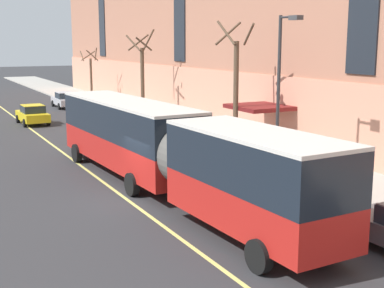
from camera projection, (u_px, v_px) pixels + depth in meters
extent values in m
plane|color=#303033|center=(134.00, 200.00, 22.18)|extent=(260.00, 260.00, 0.00)
cube|color=#ADA89E|center=(277.00, 161.00, 29.03)|extent=(5.51, 160.00, 0.15)
cube|color=tan|center=(357.00, 127.00, 27.23)|extent=(0.14, 110.00, 4.40)
cube|color=maroon|center=(260.00, 107.00, 32.07)|extent=(3.20, 3.40, 0.24)
cube|color=red|center=(127.00, 149.00, 26.07)|extent=(3.07, 11.60, 1.32)
cube|color=black|center=(127.00, 120.00, 25.79)|extent=(3.08, 11.60, 1.62)
cube|color=silver|center=(126.00, 102.00, 25.63)|extent=(3.09, 11.60, 0.12)
cube|color=#19232D|center=(87.00, 110.00, 30.75)|extent=(2.35, 0.18, 1.21)
cube|color=orange|center=(87.00, 96.00, 30.61)|extent=(1.79, 0.14, 0.28)
cube|color=black|center=(88.00, 142.00, 31.12)|extent=(2.51, 0.23, 0.24)
cube|color=white|center=(73.00, 139.00, 30.63)|extent=(0.28, 0.07, 0.18)
cube|color=white|center=(103.00, 136.00, 31.50)|extent=(0.28, 0.07, 0.18)
cylinder|color=#595651|center=(191.00, 157.00, 20.59)|extent=(2.47, 1.11, 2.43)
cube|color=red|center=(254.00, 205.00, 17.23)|extent=(2.88, 7.36, 1.32)
cube|color=black|center=(255.00, 160.00, 16.95)|extent=(2.89, 7.36, 1.62)
cube|color=silver|center=(256.00, 133.00, 16.79)|extent=(2.90, 7.36, 0.12)
cylinder|color=black|center=(77.00, 153.00, 29.02)|extent=(0.34, 1.01, 1.00)
cylinder|color=black|center=(121.00, 149.00, 30.27)|extent=(0.34, 1.01, 1.00)
cylinder|color=black|center=(132.00, 184.00, 22.65)|extent=(0.34, 1.01, 1.00)
cylinder|color=black|center=(184.00, 177.00, 23.90)|extent=(0.34, 1.01, 1.00)
cylinder|color=black|center=(259.00, 256.00, 15.05)|extent=(0.34, 1.01, 1.00)
cylinder|color=black|center=(326.00, 240.00, 16.30)|extent=(0.34, 1.01, 1.00)
cube|color=#4C4C51|center=(137.00, 128.00, 36.46)|extent=(1.93, 4.42, 0.64)
cube|color=#232D38|center=(138.00, 120.00, 36.16)|extent=(1.64, 2.01, 0.56)
cube|color=#4C4C51|center=(138.00, 116.00, 36.10)|extent=(1.61, 1.92, 0.04)
cylinder|color=black|center=(118.00, 131.00, 37.27)|extent=(0.24, 0.65, 0.64)
cylinder|color=black|center=(141.00, 129.00, 38.10)|extent=(0.24, 0.65, 0.64)
cylinder|color=black|center=(133.00, 137.00, 34.93)|extent=(0.24, 0.65, 0.64)
cylinder|color=black|center=(157.00, 135.00, 35.77)|extent=(0.24, 0.65, 0.64)
cube|color=#4C4C51|center=(99.00, 115.00, 43.43)|extent=(1.89, 4.34, 0.64)
cube|color=#232D38|center=(100.00, 108.00, 43.13)|extent=(1.62, 1.97, 0.56)
cube|color=#4C4C51|center=(100.00, 104.00, 43.07)|extent=(1.59, 1.89, 0.04)
cylinder|color=black|center=(85.00, 117.00, 44.29)|extent=(0.23, 0.64, 0.64)
cylinder|color=black|center=(105.00, 116.00, 45.04)|extent=(0.23, 0.64, 0.64)
cylinder|color=black|center=(93.00, 121.00, 41.93)|extent=(0.23, 0.64, 0.64)
cylinder|color=black|center=(115.00, 120.00, 42.69)|extent=(0.23, 0.64, 0.64)
cylinder|color=black|center=(356.00, 236.00, 17.13)|extent=(0.23, 0.64, 0.64)
cube|color=#B7B7BC|center=(65.00, 101.00, 53.32)|extent=(1.81, 4.64, 0.64)
cube|color=#232D38|center=(65.00, 95.00, 53.00)|extent=(1.56, 2.10, 0.56)
cube|color=#B7B7BC|center=(65.00, 92.00, 52.95)|extent=(1.53, 2.00, 0.04)
cylinder|color=black|center=(53.00, 103.00, 54.26)|extent=(0.23, 0.64, 0.64)
cylinder|color=black|center=(70.00, 103.00, 55.01)|extent=(0.23, 0.64, 0.64)
cylinder|color=black|center=(59.00, 106.00, 51.75)|extent=(0.23, 0.64, 0.64)
cylinder|color=black|center=(77.00, 105.00, 52.50)|extent=(0.23, 0.64, 0.64)
cube|color=#B7B7BC|center=(215.00, 159.00, 26.94)|extent=(1.93, 4.75, 0.64)
cube|color=#232D38|center=(217.00, 148.00, 26.62)|extent=(1.63, 2.17, 0.56)
cube|color=#B7B7BC|center=(217.00, 142.00, 26.56)|extent=(1.59, 2.07, 0.04)
cylinder|color=black|center=(187.00, 161.00, 27.93)|extent=(0.24, 0.65, 0.64)
cylinder|color=black|center=(217.00, 158.00, 28.65)|extent=(0.24, 0.65, 0.64)
cylinder|color=black|center=(213.00, 173.00, 25.34)|extent=(0.24, 0.65, 0.64)
cylinder|color=black|center=(245.00, 169.00, 26.07)|extent=(0.24, 0.65, 0.64)
cube|color=yellow|center=(33.00, 116.00, 42.52)|extent=(1.96, 4.27, 0.64)
cube|color=#232D38|center=(33.00, 109.00, 42.22)|extent=(1.67, 1.95, 0.56)
cube|color=yellow|center=(33.00, 105.00, 42.17)|extent=(1.63, 1.86, 0.04)
cylinder|color=black|center=(18.00, 119.00, 43.27)|extent=(0.24, 0.65, 0.64)
cylinder|color=black|center=(40.00, 117.00, 44.13)|extent=(0.24, 0.65, 0.64)
cylinder|color=black|center=(25.00, 123.00, 41.02)|extent=(0.24, 0.65, 0.64)
cylinder|color=black|center=(48.00, 121.00, 41.88)|extent=(0.24, 0.65, 0.64)
cylinder|color=brown|center=(236.00, 96.00, 31.24)|extent=(0.30, 0.30, 6.35)
cylinder|color=brown|center=(249.00, 34.00, 30.75)|extent=(0.48, 1.55, 1.26)
cylinder|color=brown|center=(228.00, 33.00, 31.28)|extent=(1.80, 0.25, 1.39)
cylinder|color=brown|center=(226.00, 33.00, 30.12)|extent=(0.36, 1.64, 1.41)
cylinder|color=brown|center=(143.00, 84.00, 43.94)|extent=(0.32, 0.32, 5.84)
cylinder|color=brown|center=(149.00, 40.00, 43.74)|extent=(0.54, 1.49, 1.75)
cylinder|color=brown|center=(138.00, 42.00, 44.09)|extent=(1.83, 0.23, 1.37)
cylinder|color=brown|center=(133.00, 43.00, 42.73)|extent=(0.65, 1.80, 1.30)
cylinder|color=brown|center=(144.00, 44.00, 42.75)|extent=(1.37, 0.32, 1.13)
cylinder|color=brown|center=(91.00, 80.00, 56.72)|extent=(0.25, 0.25, 4.59)
cylinder|color=brown|center=(96.00, 54.00, 56.39)|extent=(0.28, 1.24, 1.38)
cylinder|color=brown|center=(88.00, 56.00, 56.89)|extent=(1.57, 0.14, 1.04)
cylinder|color=brown|center=(82.00, 56.00, 55.92)|extent=(0.29, 1.82, 1.05)
cylinder|color=brown|center=(92.00, 55.00, 55.70)|extent=(1.29, 0.15, 1.15)
cylinder|color=#2D2D30|center=(278.00, 98.00, 24.87)|extent=(0.16, 0.16, 7.48)
cylinder|color=#2D2D30|center=(288.00, 17.00, 23.71)|extent=(0.10, 1.10, 0.10)
cube|color=#3D3D3F|center=(296.00, 18.00, 23.23)|extent=(0.36, 0.60, 0.20)
cube|color=#E0D66B|center=(105.00, 184.00, 24.67)|extent=(0.16, 140.00, 0.01)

